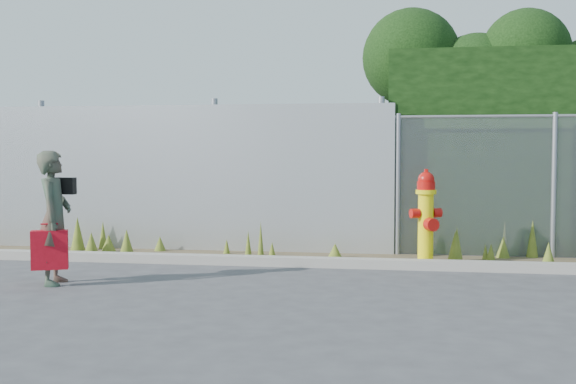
# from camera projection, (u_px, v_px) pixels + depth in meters

# --- Properties ---
(ground) EXTENTS (80.00, 80.00, 0.00)m
(ground) POSITION_uv_depth(u_px,v_px,m) (295.00, 294.00, 7.65)
(ground) COLOR #3E3D40
(ground) RESTS_ON ground
(curb) EXTENTS (16.00, 0.22, 0.12)m
(curb) POSITION_uv_depth(u_px,v_px,m) (315.00, 262.00, 9.42)
(curb) COLOR gray
(curb) RESTS_ON ground
(weed_strip) EXTENTS (16.00, 1.29, 0.54)m
(weed_strip) POSITION_uv_depth(u_px,v_px,m) (347.00, 250.00, 10.04)
(weed_strip) COLOR #4C3F2B
(weed_strip) RESTS_ON ground
(corrugated_fence) EXTENTS (8.50, 0.21, 2.30)m
(corrugated_fence) POSITION_uv_depth(u_px,v_px,m) (115.00, 178.00, 11.06)
(corrugated_fence) COLOR #A7A9AE
(corrugated_fence) RESTS_ON ground
(fire_hydrant) EXTENTS (0.43, 0.38, 1.28)m
(fire_hydrant) POSITION_uv_depth(u_px,v_px,m) (426.00, 219.00, 9.47)
(fire_hydrant) COLOR yellow
(fire_hydrant) RESTS_ON ground
(woman) EXTENTS (0.46, 0.61, 1.52)m
(woman) POSITION_uv_depth(u_px,v_px,m) (54.00, 218.00, 8.16)
(woman) COLOR #106849
(woman) RESTS_ON ground
(red_tote_bag) EXTENTS (0.39, 0.14, 0.52)m
(red_tote_bag) POSITION_uv_depth(u_px,v_px,m) (50.00, 250.00, 8.03)
(red_tote_bag) COLOR #A10914
(black_shoulder_bag) EXTENTS (0.26, 0.11, 0.19)m
(black_shoulder_bag) POSITION_uv_depth(u_px,v_px,m) (64.00, 186.00, 8.23)
(black_shoulder_bag) COLOR black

